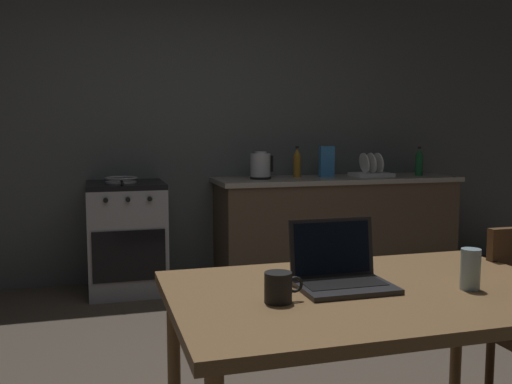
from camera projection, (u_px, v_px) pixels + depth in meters
The scene contains 13 objects.
back_wall at pixel (220, 115), 4.97m from camera, with size 6.40×0.10×2.84m, color #484C4D.
kitchen_counter at pixel (336, 226), 5.01m from camera, with size 2.16×0.64×0.88m.
stove_oven at pixel (127, 237), 4.51m from camera, with size 0.60×0.62×0.88m.
dining_table at pixel (371, 308), 1.94m from camera, with size 1.38×0.89×0.75m.
laptop at pixel (341, 274), 1.95m from camera, with size 0.32×0.25×0.23m.
electric_kettle at pixel (261, 166), 4.75m from camera, with size 0.20×0.18×0.23m.
bottle at pixel (419, 162), 5.11m from camera, with size 0.07×0.07×0.26m.
frying_pan at pixel (121, 180), 4.42m from camera, with size 0.26×0.43×0.05m.
coffee_mug at pixel (279, 287), 1.78m from camera, with size 0.13×0.09×0.10m.
drinking_glass at pixel (470, 269), 1.92m from camera, with size 0.07×0.07×0.14m.
cereal_box at pixel (327, 162), 4.94m from camera, with size 0.13×0.05×0.27m.
dish_rack at pixel (371, 171), 5.04m from camera, with size 0.34×0.26×0.21m.
bottle_b at pixel (297, 163), 4.93m from camera, with size 0.07×0.07×0.27m.
Camera 1 is at (-0.78, -2.45, 1.30)m, focal length 39.58 mm.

